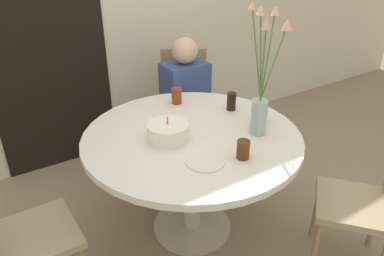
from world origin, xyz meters
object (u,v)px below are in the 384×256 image
flower_vase (262,94)px  drink_glass_1 (177,96)px  chair_right_flank (184,98)px  side_plate (205,162)px  drink_glass_3 (231,101)px  birthday_cake (168,132)px  drink_glass_2 (243,149)px  chair_left_flank (373,195)px  drink_glass_0 (259,115)px  chair_near_front (14,229)px  person_boy (185,106)px

flower_vase → drink_glass_1: size_ratio=7.00×
chair_right_flank → side_plate: (-0.59, -1.18, 0.21)m
drink_glass_3 → birthday_cake: bearing=-167.0°
drink_glass_1 → drink_glass_2: size_ratio=1.07×
chair_left_flank → side_plate: 0.93m
chair_left_flank → flower_vase: size_ratio=1.20×
chair_left_flank → flower_vase: flower_vase is taller
drink_glass_2 → drink_glass_1: bearing=85.5°
drink_glass_0 → drink_glass_1: (-0.27, 0.52, -0.00)m
chair_left_flank → birthday_cake: chair_left_flank is taller
flower_vase → drink_glass_1: 0.68m
birthday_cake → drink_glass_0: size_ratio=2.17×
chair_right_flank → chair_near_front: (-1.51, -0.91, 0.00)m
birthday_cake → flower_vase: 0.56m
chair_near_front → side_plate: size_ratio=4.43×
person_boy → side_plate: bearing=-116.4°
birthday_cake → side_plate: bearing=-81.6°
chair_right_flank → chair_left_flank: 1.67m
flower_vase → person_boy: size_ratio=0.71×
chair_left_flank → chair_near_front: bearing=-64.7°
side_plate → chair_right_flank: bearing=63.3°
chair_near_front → drink_glass_2: bearing=-108.1°
chair_near_front → drink_glass_2: chair_near_front is taller
chair_left_flank → drink_glass_2: (-0.57, 0.42, 0.26)m
drink_glass_1 → person_boy: 0.50m
flower_vase → drink_glass_1: (-0.18, 0.63, -0.20)m
chair_near_front → drink_glass_3: chair_near_front is taller
chair_right_flank → chair_left_flank: size_ratio=1.00×
flower_vase → drink_glass_2: 0.35m
side_plate → person_boy: bearing=63.6°
flower_vase → drink_glass_0: 0.24m
drink_glass_0 → drink_glass_2: drink_glass_0 is taller
chair_right_flank → drink_glass_3: (-0.09, -0.75, 0.27)m
chair_left_flank → flower_vase: 0.80m
chair_left_flank → drink_glass_1: chair_left_flank is taller
side_plate → drink_glass_3: (0.50, 0.43, 0.05)m
chair_left_flank → drink_glass_3: 0.99m
chair_left_flank → drink_glass_2: bearing=-76.5°
drink_glass_3 → drink_glass_2: bearing=-121.8°
flower_vase → drink_glass_0: size_ratio=6.95×
chair_near_front → drink_glass_0: size_ratio=8.31×
person_boy → birthday_cake: bearing=-127.4°
drink_glass_2 → drink_glass_0: bearing=38.0°
chair_left_flank → flower_vase: bearing=-100.7°
flower_vase → drink_glass_3: flower_vase is taller
drink_glass_2 → person_boy: bearing=73.6°
flower_vase → drink_glass_0: (0.09, 0.11, -0.20)m
drink_glass_1 → side_plate: bearing=-109.3°
drink_glass_0 → person_boy: bearing=90.6°
drink_glass_0 → birthday_cake: bearing=168.8°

